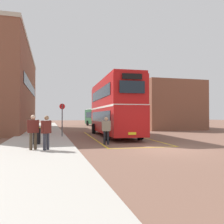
{
  "coord_description": "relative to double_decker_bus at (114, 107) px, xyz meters",
  "views": [
    {
      "loc": [
        -5.85,
        -10.94,
        1.75
      ],
      "look_at": [
        0.01,
        10.73,
        2.13
      ],
      "focal_mm": 37.49,
      "sensor_mm": 36.0,
      "label": 1
    }
  ],
  "objects": [
    {
      "name": "litter_bin",
      "position": [
        -6.04,
        -5.31,
        -1.89
      ],
      "size": [
        0.45,
        0.45,
        0.95
      ],
      "color": "black",
      "rests_on": "sidewalk_left"
    },
    {
      "name": "single_deck_bus",
      "position": [
        2.95,
        19.96,
        -0.87
      ],
      "size": [
        3.49,
        9.92,
        3.02
      ],
      "color": "black",
      "rests_on": "ground"
    },
    {
      "name": "depot_building_right",
      "position": [
        9.8,
        12.47,
        0.58
      ],
      "size": [
        7.7,
        14.56,
        6.18
      ],
      "color": "brown",
      "rests_on": "ground"
    },
    {
      "name": "sidewalk_left",
      "position": [
        -6.02,
        8.41,
        -2.44
      ],
      "size": [
        4.0,
        57.6,
        0.14
      ],
      "primitive_type": "cube",
      "color": "#B2ADA3",
      "rests_on": "ground"
    },
    {
      "name": "ground_plane",
      "position": [
        0.48,
        6.01,
        -2.51
      ],
      "size": [
        135.6,
        135.6,
        0.0
      ],
      "primitive_type": "plane",
      "color": "brown"
    },
    {
      "name": "pedestrian_waiting_far",
      "position": [
        -5.49,
        -7.87,
        -1.44
      ],
      "size": [
        0.48,
        0.48,
        1.63
      ],
      "color": "#2D2D38",
      "rests_on": "sidewalk_left"
    },
    {
      "name": "pedestrian_waiting_near",
      "position": [
        -6.09,
        -7.63,
        -1.42
      ],
      "size": [
        0.53,
        0.37,
        1.66
      ],
      "color": "#473828",
      "rests_on": "sidewalk_left"
    },
    {
      "name": "double_decker_bus",
      "position": [
        0.0,
        0.0,
        0.0
      ],
      "size": [
        3.11,
        10.76,
        4.75
      ],
      "color": "black",
      "rests_on": "ground"
    },
    {
      "name": "pedestrian_boarding",
      "position": [
        -1.98,
        -5.45,
        -1.54
      ],
      "size": [
        0.53,
        0.39,
        1.69
      ],
      "color": "black",
      "rests_on": "ground"
    },
    {
      "name": "brick_building_left",
      "position": [
        -10.7,
        11.4,
        2.5
      ],
      "size": [
        6.29,
        21.93,
        10.01
      ],
      "color": "brown",
      "rests_on": "ground"
    },
    {
      "name": "bus_stop_sign",
      "position": [
        -4.36,
        -0.62,
        -0.82
      ],
      "size": [
        0.44,
        0.09,
        2.58
      ],
      "color": "#4C4C51",
      "rests_on": "sidewalk_left"
    },
    {
      "name": "bay_marking_yellow",
      "position": [
        -0.04,
        -1.95,
        -2.51
      ],
      "size": [
        4.71,
        12.84,
        0.01
      ],
      "color": "gold",
      "rests_on": "ground"
    }
  ]
}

